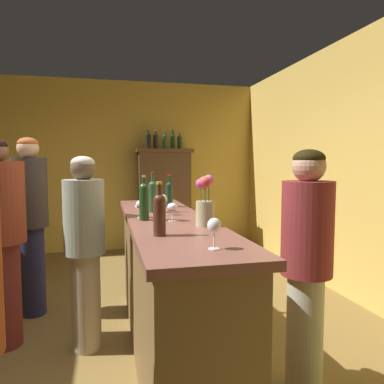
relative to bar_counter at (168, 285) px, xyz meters
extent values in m
plane|color=brown|center=(-0.50, 0.04, -0.54)|extent=(9.10, 9.10, 0.00)
cube|color=gold|center=(-0.50, 3.60, 0.88)|extent=(5.32, 0.12, 2.84)
cube|color=brown|center=(0.00, 0.00, -0.03)|extent=(0.53, 2.54, 1.02)
cube|color=brown|center=(0.00, 0.00, 0.50)|extent=(0.60, 2.65, 0.05)
cube|color=brown|center=(0.50, 3.32, 0.32)|extent=(0.85, 0.33, 1.71)
cube|color=brown|center=(0.50, 3.32, 1.14)|extent=(0.93, 0.39, 0.06)
cylinder|color=#1E3A17|center=(-0.18, -0.09, 0.65)|extent=(0.07, 0.07, 0.23)
sphere|color=#1E3A17|center=(-0.18, -0.09, 0.76)|extent=(0.07, 0.07, 0.07)
cylinder|color=#1E3A17|center=(-0.18, -0.09, 0.80)|extent=(0.02, 0.02, 0.08)
cylinder|color=gold|center=(-0.18, -0.09, 0.85)|extent=(0.03, 0.03, 0.02)
cylinder|color=#183321|center=(0.13, 0.68, 0.63)|extent=(0.07, 0.07, 0.20)
sphere|color=#183321|center=(0.13, 0.68, 0.73)|extent=(0.07, 0.07, 0.07)
cylinder|color=#183321|center=(0.13, 0.68, 0.78)|extent=(0.02, 0.02, 0.09)
cylinder|color=red|center=(0.13, 0.68, 0.83)|extent=(0.03, 0.03, 0.02)
cylinder|color=#492718|center=(-0.15, -0.67, 0.63)|extent=(0.07, 0.07, 0.20)
sphere|color=#492718|center=(-0.15, -0.67, 0.73)|extent=(0.07, 0.07, 0.07)
cylinder|color=#492718|center=(-0.15, -0.67, 0.78)|extent=(0.03, 0.03, 0.09)
cylinder|color=gold|center=(-0.15, -0.67, 0.83)|extent=(0.03, 0.03, 0.02)
cylinder|color=#27492B|center=(-0.07, 0.32, 0.64)|extent=(0.07, 0.07, 0.23)
sphere|color=#27492B|center=(-0.07, 0.32, 0.76)|extent=(0.07, 0.07, 0.07)
cylinder|color=#27492B|center=(-0.07, 0.32, 0.80)|extent=(0.02, 0.02, 0.10)
cylinder|color=#AE1F25|center=(-0.07, 0.32, 0.86)|extent=(0.03, 0.03, 0.02)
cylinder|color=white|center=(0.06, -1.06, 0.53)|extent=(0.06, 0.06, 0.00)
cylinder|color=white|center=(0.06, -1.06, 0.57)|extent=(0.01, 0.01, 0.07)
ellipsoid|color=white|center=(0.06, -1.06, 0.64)|extent=(0.07, 0.07, 0.07)
cylinder|color=white|center=(-0.01, 0.14, 0.53)|extent=(0.07, 0.07, 0.00)
cylinder|color=white|center=(-0.01, 0.14, 0.58)|extent=(0.01, 0.01, 0.09)
ellipsoid|color=white|center=(-0.01, 0.14, 0.66)|extent=(0.06, 0.06, 0.07)
ellipsoid|color=maroon|center=(-0.01, 0.14, 0.64)|extent=(0.05, 0.05, 0.03)
cylinder|color=white|center=(0.01, -0.17, 0.53)|extent=(0.06, 0.06, 0.00)
cylinder|color=white|center=(0.01, -0.17, 0.57)|extent=(0.01, 0.01, 0.07)
ellipsoid|color=white|center=(0.01, -0.17, 0.63)|extent=(0.07, 0.07, 0.06)
ellipsoid|color=maroon|center=(0.01, -0.17, 0.61)|extent=(0.06, 0.06, 0.02)
cylinder|color=white|center=(-0.20, 0.05, 0.53)|extent=(0.06, 0.06, 0.00)
cylinder|color=white|center=(-0.20, 0.05, 0.57)|extent=(0.01, 0.01, 0.06)
ellipsoid|color=white|center=(-0.20, 0.05, 0.63)|extent=(0.07, 0.07, 0.06)
ellipsoid|color=maroon|center=(-0.20, 0.05, 0.61)|extent=(0.06, 0.06, 0.03)
cylinder|color=tan|center=(0.19, -0.41, 0.61)|extent=(0.12, 0.12, 0.16)
cylinder|color=#38602D|center=(0.21, -0.42, 0.73)|extent=(0.01, 0.01, 0.21)
sphere|color=#D5558A|center=(0.21, -0.42, 0.83)|extent=(0.07, 0.07, 0.07)
cylinder|color=#38602D|center=(0.19, -0.38, 0.72)|extent=(0.01, 0.01, 0.19)
sphere|color=orange|center=(0.19, -0.38, 0.82)|extent=(0.07, 0.07, 0.07)
cylinder|color=#38602D|center=(0.15, -0.42, 0.72)|extent=(0.01, 0.01, 0.18)
sphere|color=#BD438C|center=(0.15, -0.42, 0.81)|extent=(0.07, 0.07, 0.07)
cylinder|color=#38602D|center=(0.17, -0.46, 0.72)|extent=(0.01, 0.01, 0.19)
sphere|color=#C53A36|center=(0.17, -0.46, 0.82)|extent=(0.07, 0.07, 0.07)
cylinder|color=white|center=(-0.11, 0.74, 0.54)|extent=(0.16, 0.16, 0.01)
cylinder|color=black|center=(0.24, 3.32, 1.28)|extent=(0.08, 0.08, 0.22)
sphere|color=black|center=(0.24, 3.32, 1.39)|extent=(0.08, 0.08, 0.08)
cylinder|color=black|center=(0.24, 3.32, 1.43)|extent=(0.03, 0.03, 0.09)
cylinder|color=#AF1F2C|center=(0.24, 3.32, 1.48)|extent=(0.03, 0.03, 0.02)
cylinder|color=black|center=(0.36, 3.32, 1.28)|extent=(0.08, 0.08, 0.21)
sphere|color=black|center=(0.36, 3.32, 1.38)|extent=(0.08, 0.08, 0.08)
cylinder|color=black|center=(0.36, 3.32, 1.42)|extent=(0.03, 0.03, 0.08)
cylinder|color=gold|center=(0.36, 3.32, 1.47)|extent=(0.03, 0.03, 0.02)
cylinder|color=#294E2E|center=(0.51, 3.32, 1.27)|extent=(0.07, 0.07, 0.20)
sphere|color=#294E2E|center=(0.51, 3.32, 1.38)|extent=(0.07, 0.07, 0.07)
cylinder|color=#294E2E|center=(0.51, 3.32, 1.42)|extent=(0.02, 0.02, 0.09)
cylinder|color=gold|center=(0.51, 3.32, 1.47)|extent=(0.03, 0.03, 0.02)
cylinder|color=#12321B|center=(0.64, 3.32, 1.27)|extent=(0.08, 0.08, 0.20)
sphere|color=#12321B|center=(0.64, 3.32, 1.37)|extent=(0.08, 0.08, 0.08)
cylinder|color=#12321B|center=(0.64, 3.32, 1.42)|extent=(0.03, 0.03, 0.10)
cylinder|color=black|center=(0.64, 3.32, 1.47)|extent=(0.04, 0.04, 0.02)
cylinder|color=#15351E|center=(0.76, 3.32, 1.26)|extent=(0.08, 0.08, 0.19)
sphere|color=#15351E|center=(0.76, 3.32, 1.36)|extent=(0.08, 0.08, 0.08)
cylinder|color=#15351E|center=(0.76, 3.32, 1.39)|extent=(0.03, 0.03, 0.07)
cylinder|color=red|center=(0.76, 3.32, 1.44)|extent=(0.03, 0.03, 0.02)
cylinder|color=maroon|center=(-1.28, 0.41, -0.11)|extent=(0.29, 0.29, 0.85)
cylinder|color=#222447|center=(-1.17, 1.02, -0.11)|extent=(0.24, 0.24, 0.86)
cylinder|color=#352D2B|center=(-1.17, 1.02, 0.66)|extent=(0.33, 0.33, 0.67)
sphere|color=tan|center=(-1.17, 1.02, 1.08)|extent=(0.20, 0.20, 0.20)
ellipsoid|color=#A54F23|center=(-1.17, 1.02, 1.13)|extent=(0.19, 0.19, 0.11)
cylinder|color=tan|center=(-0.62, 0.20, -0.15)|extent=(0.23, 0.23, 0.78)
cylinder|color=gray|center=(-0.62, 0.20, 0.53)|extent=(0.32, 0.32, 0.58)
sphere|color=brown|center=(-0.62, 0.20, 0.90)|extent=(0.19, 0.19, 0.19)
ellipsoid|color=#BAAFA0|center=(-0.62, 0.20, 0.95)|extent=(0.18, 0.18, 0.10)
cylinder|color=#A8A68E|center=(0.78, -0.69, -0.15)|extent=(0.23, 0.23, 0.78)
cylinder|color=maroon|center=(0.78, -0.69, 0.54)|extent=(0.32, 0.32, 0.59)
sphere|color=tan|center=(0.78, -0.69, 0.93)|extent=(0.21, 0.21, 0.21)
ellipsoid|color=black|center=(0.78, -0.69, 0.97)|extent=(0.20, 0.20, 0.11)
camera|label=1|loc=(-0.45, -2.73, 0.95)|focal=34.17mm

